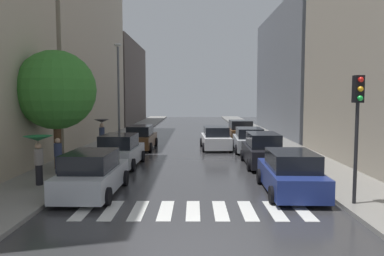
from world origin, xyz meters
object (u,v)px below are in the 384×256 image
at_px(parked_car_left_second, 120,151).
at_px(parked_car_right_fourth, 240,132).
at_px(parked_car_right_second, 262,151).
at_px(lamp_post_left, 118,87).
at_px(pedestrian_foreground, 38,148).
at_px(pedestrian_by_kerb, 102,129).
at_px(parked_car_right_nearest, 291,174).
at_px(parked_car_right_third, 249,140).
at_px(pedestrian_far_side, 58,155).
at_px(street_tree_left, 56,90).
at_px(traffic_light_right_corner, 358,111).
at_px(parked_car_left_third, 141,138).
at_px(car_midroad, 216,139).
at_px(parked_car_left_nearest, 92,174).

distance_m(parked_car_left_second, parked_car_right_fourth, 13.77).
relative_size(parked_car_right_second, lamp_post_left, 0.63).
distance_m(pedestrian_foreground, pedestrian_by_kerb, 9.54).
distance_m(parked_car_right_nearest, parked_car_right_third, 11.27).
bearing_deg(pedestrian_far_side, parked_car_right_third, 24.69).
relative_size(street_tree_left, lamp_post_left, 0.78).
xyz_separation_m(parked_car_left_second, traffic_light_right_corner, (9.43, -7.59, 2.48)).
distance_m(pedestrian_by_kerb, street_tree_left, 6.57).
bearing_deg(traffic_light_right_corner, pedestrian_by_kerb, 133.48).
bearing_deg(parked_car_left_third, parked_car_right_nearest, -147.01).
distance_m(parked_car_right_nearest, street_tree_left, 11.81).
bearing_deg(car_midroad, parked_car_left_second, 137.83).
relative_size(parked_car_left_second, pedestrian_by_kerb, 2.04).
height_order(parked_car_left_third, parked_car_right_second, parked_car_right_second).
relative_size(parked_car_left_third, lamp_post_left, 0.60).
distance_m(parked_car_left_nearest, traffic_light_right_corner, 9.77).
distance_m(parked_car_right_third, street_tree_left, 13.15).
bearing_deg(pedestrian_far_side, traffic_light_right_corner, -37.04).
relative_size(parked_car_left_second, parked_car_right_second, 0.92).
height_order(parked_car_left_nearest, pedestrian_by_kerb, pedestrian_by_kerb).
bearing_deg(pedestrian_by_kerb, traffic_light_right_corner, -30.96).
height_order(pedestrian_by_kerb, street_tree_left, street_tree_left).
distance_m(pedestrian_by_kerb, lamp_post_left, 4.25).
relative_size(car_midroad, traffic_light_right_corner, 1.04).
distance_m(parked_car_right_nearest, pedestrian_by_kerb, 14.23).
xyz_separation_m(pedestrian_by_kerb, pedestrian_far_side, (-0.29, -7.21, -0.63)).
bearing_deg(pedestrian_by_kerb, parked_car_right_nearest, -30.63).
bearing_deg(parked_car_left_nearest, parked_car_right_fourth, -22.88).
bearing_deg(parked_car_left_third, pedestrian_by_kerb, 134.29).
bearing_deg(parked_car_left_nearest, parked_car_left_second, 2.43).
height_order(parked_car_right_nearest, street_tree_left, street_tree_left).
xyz_separation_m(parked_car_left_nearest, parked_car_left_second, (-0.12, 5.96, 0.02)).
xyz_separation_m(pedestrian_by_kerb, traffic_light_right_corner, (11.51, -12.14, 1.63)).
bearing_deg(street_tree_left, pedestrian_by_kerb, 83.32).
bearing_deg(car_midroad, street_tree_left, 132.09).
bearing_deg(lamp_post_left, traffic_light_right_corner, -54.29).
relative_size(pedestrian_by_kerb, street_tree_left, 0.36).
xyz_separation_m(parked_car_left_third, parked_car_right_fourth, (7.68, 4.65, 0.04)).
distance_m(parked_car_right_nearest, car_midroad, 12.52).
bearing_deg(parked_car_right_third, pedestrian_by_kerb, 97.81).
bearing_deg(pedestrian_foreground, parked_car_right_second, 102.63).
distance_m(parked_car_right_third, pedestrian_foreground, 14.63).
xyz_separation_m(parked_car_right_nearest, traffic_light_right_corner, (1.68, -1.89, 2.51)).
bearing_deg(parked_car_right_fourth, parked_car_left_third, 119.83).
relative_size(parked_car_left_nearest, pedestrian_by_kerb, 2.13).
bearing_deg(pedestrian_far_side, lamp_post_left, 71.22).
distance_m(parked_car_right_nearest, pedestrian_foreground, 10.13).
bearing_deg(pedestrian_by_kerb, pedestrian_foreground, -75.83).
distance_m(parked_car_left_third, car_midroad, 5.37).
height_order(parked_car_right_fourth, car_midroad, parked_car_right_fourth).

